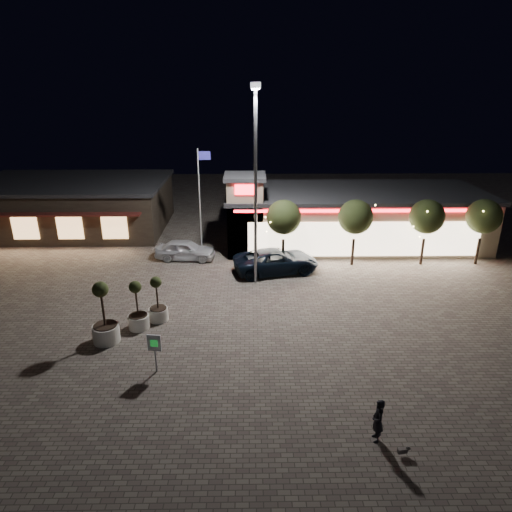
{
  "coord_description": "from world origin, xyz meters",
  "views": [
    {
      "loc": [
        1.63,
        -19.41,
        12.5
      ],
      "look_at": [
        2.0,
        6.0,
        2.63
      ],
      "focal_mm": 32.0,
      "sensor_mm": 36.0,
      "label": 1
    }
  ],
  "objects_px": {
    "pedestrian": "(378,421)",
    "planter_left": "(158,307)",
    "white_sedan": "(185,250)",
    "planter_mid": "(105,324)",
    "pickup_truck": "(276,261)",
    "valet_sign": "(154,346)"
  },
  "relations": [
    {
      "from": "pedestrian",
      "to": "planter_left",
      "type": "height_order",
      "value": "planter_left"
    },
    {
      "from": "white_sedan",
      "to": "pedestrian",
      "type": "height_order",
      "value": "pedestrian"
    },
    {
      "from": "pedestrian",
      "to": "planter_mid",
      "type": "height_order",
      "value": "planter_mid"
    },
    {
      "from": "pedestrian",
      "to": "planter_mid",
      "type": "distance_m",
      "value": 13.86
    },
    {
      "from": "pickup_truck",
      "to": "planter_left",
      "type": "distance_m",
      "value": 9.62
    },
    {
      "from": "planter_mid",
      "to": "valet_sign",
      "type": "height_order",
      "value": "planter_mid"
    },
    {
      "from": "valet_sign",
      "to": "white_sedan",
      "type": "bearing_deg",
      "value": 91.98
    },
    {
      "from": "valet_sign",
      "to": "planter_mid",
      "type": "bearing_deg",
      "value": 139.03
    },
    {
      "from": "planter_mid",
      "to": "valet_sign",
      "type": "distance_m",
      "value": 4.01
    },
    {
      "from": "pickup_truck",
      "to": "planter_mid",
      "type": "distance_m",
      "value": 12.75
    },
    {
      "from": "pickup_truck",
      "to": "white_sedan",
      "type": "relative_size",
      "value": 1.33
    },
    {
      "from": "pedestrian",
      "to": "valet_sign",
      "type": "bearing_deg",
      "value": -116.81
    },
    {
      "from": "planter_left",
      "to": "pickup_truck",
      "type": "bearing_deg",
      "value": 44.26
    },
    {
      "from": "white_sedan",
      "to": "planter_mid",
      "type": "height_order",
      "value": "planter_mid"
    },
    {
      "from": "white_sedan",
      "to": "planter_mid",
      "type": "xyz_separation_m",
      "value": [
        -2.53,
        -11.38,
        0.28
      ]
    },
    {
      "from": "pickup_truck",
      "to": "planter_left",
      "type": "relative_size",
      "value": 2.23
    },
    {
      "from": "pickup_truck",
      "to": "pedestrian",
      "type": "relative_size",
      "value": 3.35
    },
    {
      "from": "valet_sign",
      "to": "planter_left",
      "type": "bearing_deg",
      "value": 99.19
    },
    {
      "from": "white_sedan",
      "to": "pedestrian",
      "type": "bearing_deg",
      "value": -147.59
    },
    {
      "from": "planter_left",
      "to": "valet_sign",
      "type": "xyz_separation_m",
      "value": [
        0.78,
        -4.8,
        0.53
      ]
    },
    {
      "from": "pedestrian",
      "to": "valet_sign",
      "type": "distance_m",
      "value": 9.97
    },
    {
      "from": "planter_left",
      "to": "planter_mid",
      "type": "xyz_separation_m",
      "value": [
        -2.24,
        -2.18,
        0.22
      ]
    }
  ]
}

